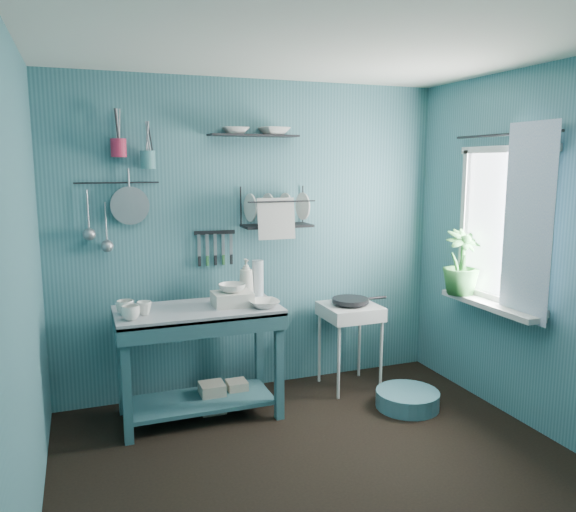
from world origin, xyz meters
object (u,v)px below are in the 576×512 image
object	(u,v)px
hotplate_stand	(350,346)
utensil_cup_teal	(148,160)
work_counter	(199,363)
storage_tin_small	(237,393)
wash_tub	(232,299)
colander	(130,206)
water_bottle	(258,278)
utensil_cup_magenta	(119,148)
mug_left	(130,313)
storage_tin_large	(212,397)
soap_bottle	(246,278)
potted_plant	(461,262)
mug_mid	(144,308)
mug_right	(125,307)
floor_basin	(407,399)
dish_rack	(277,207)
frying_pan	(350,300)

from	to	relation	value
hotplate_stand	utensil_cup_teal	xyz separation A→B (m)	(-1.55, 0.24, 1.52)
work_counter	storage_tin_small	distance (m)	0.44
wash_tub	colander	world-z (taller)	colander
water_bottle	utensil_cup_magenta	xyz separation A→B (m)	(-0.99, 0.14, 0.99)
mug_left	storage_tin_large	distance (m)	0.98
wash_tub	water_bottle	bearing A→B (deg)	41.63
storage_tin_large	soap_bottle	bearing A→B (deg)	25.11
hotplate_stand	potted_plant	distance (m)	1.13
mug_mid	water_bottle	xyz separation A→B (m)	(0.90, 0.28, 0.09)
mug_right	wash_tub	world-z (taller)	wash_tub
soap_bottle	storage_tin_small	bearing A→B (deg)	-135.00
soap_bottle	floor_basin	size ratio (longest dim) A/B	0.62
potted_plant	storage_tin_large	world-z (taller)	potted_plant
hotplate_stand	storage_tin_small	xyz separation A→B (m)	(-0.98, -0.04, -0.25)
soap_bottle	hotplate_stand	size ratio (longest dim) A/B	0.42
work_counter	hotplate_stand	distance (m)	1.29
colander	storage_tin_small	size ratio (longest dim) A/B	1.40
mug_mid	colander	xyz separation A→B (m)	(-0.03, 0.45, 0.67)
wash_tub	mug_mid	bearing A→B (deg)	-176.37
dish_rack	storage_tin_small	bearing A→B (deg)	-152.37
mug_left	wash_tub	bearing A→B (deg)	10.86
frying_pan	floor_basin	world-z (taller)	frying_pan
mug_right	work_counter	bearing A→B (deg)	0.00
wash_tub	storage_tin_small	size ratio (longest dim) A/B	1.40
hotplate_stand	colander	distance (m)	2.08
soap_bottle	storage_tin_large	size ratio (longest dim) A/B	1.36
floor_basin	mug_mid	bearing A→B (deg)	169.72
mug_mid	storage_tin_large	xyz separation A→B (m)	(0.48, 0.11, -0.76)
colander	potted_plant	bearing A→B (deg)	-16.09
mug_mid	utensil_cup_magenta	world-z (taller)	utensil_cup_magenta
wash_tub	potted_plant	size ratio (longest dim) A/B	0.55
work_counter	wash_tub	world-z (taller)	wash_tub
soap_bottle	floor_basin	world-z (taller)	soap_bottle
hotplate_stand	mug_mid	bearing A→B (deg)	-173.66
hotplate_stand	storage_tin_small	world-z (taller)	hotplate_stand
storage_tin_small	floor_basin	size ratio (longest dim) A/B	0.41
dish_rack	storage_tin_small	distance (m)	1.48
water_bottle	hotplate_stand	xyz separation A→B (m)	(0.76, -0.10, -0.61)
storage_tin_large	floor_basin	xyz separation A→B (m)	(1.42, -0.45, -0.04)
utensil_cup_teal	storage_tin_small	xyz separation A→B (m)	(0.57, -0.28, -1.77)
utensil_cup_teal	colander	xyz separation A→B (m)	(-0.14, 0.03, -0.33)
hotplate_stand	utensil_cup_teal	size ratio (longest dim) A/B	5.42
hotplate_stand	colander	bearing A→B (deg)	171.19
frying_pan	soap_bottle	bearing A→B (deg)	174.68
storage_tin_small	colander	bearing A→B (deg)	156.59
mug_right	water_bottle	xyz separation A→B (m)	(1.02, 0.22, 0.09)
soap_bottle	frying_pan	world-z (taller)	soap_bottle
dish_rack	colander	distance (m)	1.12
water_bottle	storage_tin_large	size ratio (longest dim) A/B	1.27
work_counter	floor_basin	distance (m)	1.61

